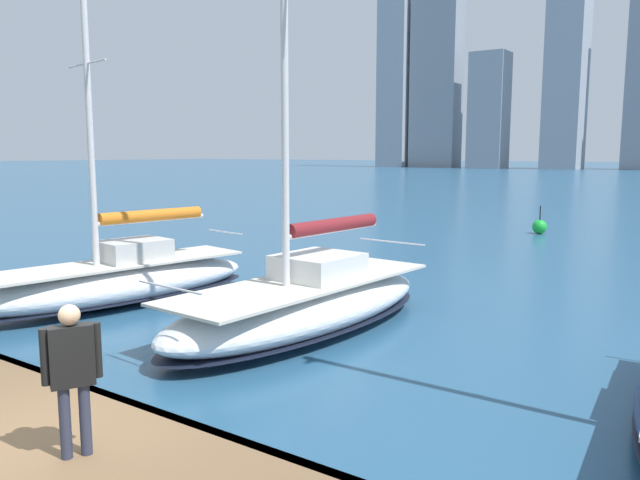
{
  "coord_description": "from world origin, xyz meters",
  "views": [
    {
      "loc": [
        -6.81,
        3.88,
        3.98
      ],
      "look_at": [
        0.46,
        -6.57,
        2.2
      ],
      "focal_mm": 35.0,
      "sensor_mm": 36.0,
      "label": 1
    }
  ],
  "objects_px": {
    "sailboat_orange": "(120,279)",
    "sailboat_maroon": "(305,301)",
    "channel_buoy": "(540,227)",
    "person_black_shirt": "(72,366)"
  },
  "relations": [
    {
      "from": "person_black_shirt",
      "to": "channel_buoy",
      "type": "distance_m",
      "value": 27.65
    },
    {
      "from": "sailboat_maroon",
      "to": "sailboat_orange",
      "type": "relative_size",
      "value": 1.26
    },
    {
      "from": "sailboat_orange",
      "to": "person_black_shirt",
      "type": "height_order",
      "value": "sailboat_orange"
    },
    {
      "from": "sailboat_maroon",
      "to": "channel_buoy",
      "type": "relative_size",
      "value": 8.58
    },
    {
      "from": "sailboat_maroon",
      "to": "person_black_shirt",
      "type": "height_order",
      "value": "sailboat_maroon"
    },
    {
      "from": "sailboat_maroon",
      "to": "person_black_shirt",
      "type": "xyz_separation_m",
      "value": [
        -2.09,
        7.21,
        0.98
      ]
    },
    {
      "from": "sailboat_orange",
      "to": "person_black_shirt",
      "type": "distance_m",
      "value": 10.01
    },
    {
      "from": "sailboat_orange",
      "to": "channel_buoy",
      "type": "distance_m",
      "value": 21.68
    },
    {
      "from": "person_black_shirt",
      "to": "sailboat_maroon",
      "type": "bearing_deg",
      "value": -73.83
    },
    {
      "from": "sailboat_orange",
      "to": "sailboat_maroon",
      "type": "bearing_deg",
      "value": -171.89
    }
  ]
}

